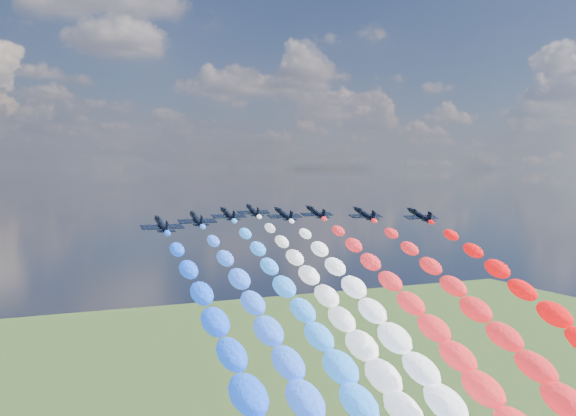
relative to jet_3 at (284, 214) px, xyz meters
name	(u,v)px	position (x,y,z in m)	size (l,w,h in m)	color
jet_0	(162,225)	(-34.91, -18.35, 0.00)	(8.57, 11.49, 2.53)	black
jet_1	(197,219)	(-24.27, -6.68, 0.00)	(8.57, 11.49, 2.53)	black
trail_1	(298,401)	(-24.27, -61.40, -24.06)	(6.70, 106.76, 52.25)	blue
jet_2	(228,214)	(-12.59, 5.92, 0.00)	(8.57, 11.49, 2.53)	black
trail_2	(328,369)	(-12.59, -48.80, -24.06)	(6.70, 106.76, 52.25)	#277FFE
jet_3	(284,214)	(0.00, 0.00, 0.00)	(8.57, 11.49, 2.53)	black
trail_3	(407,370)	(0.00, -54.73, -24.06)	(6.70, 106.76, 52.25)	white
jet_4	(253,211)	(-1.72, 17.16, 0.00)	(8.57, 11.49, 2.53)	black
trail_4	(351,347)	(-1.72, -37.56, -24.06)	(6.70, 106.76, 52.25)	white
jet_5	(316,213)	(10.55, 3.40, 0.00)	(8.57, 11.49, 2.53)	black
trail_5	(444,358)	(10.55, -51.32, -24.06)	(6.70, 106.76, 52.25)	red
jet_6	(365,214)	(18.89, -7.15, 0.00)	(8.57, 11.49, 2.53)	black
trail_6	(519,368)	(18.89, -61.88, -24.06)	(6.70, 106.76, 52.25)	red
jet_7	(420,215)	(29.09, -16.19, 0.00)	(8.57, 11.49, 2.53)	black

